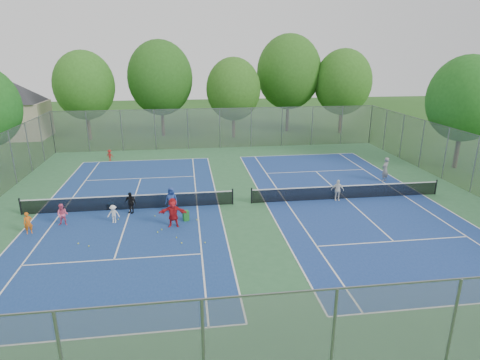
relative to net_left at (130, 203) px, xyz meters
name	(u,v)px	position (x,y,z in m)	size (l,w,h in m)	color
ground	(242,204)	(7.00, 0.00, -0.46)	(120.00, 120.00, 0.00)	#235119
court_pad	(242,204)	(7.00, 0.00, -0.45)	(32.00, 32.00, 0.01)	#31673D
court_left	(131,209)	(0.00, 0.00, -0.44)	(10.97, 23.77, 0.01)	navy
court_right	(346,199)	(14.00, 0.00, -0.44)	(10.97, 23.77, 0.01)	navy
net_left	(130,203)	(0.00, 0.00, 0.00)	(12.87, 0.10, 0.91)	black
net_right	(347,192)	(14.00, 0.00, 0.00)	(12.87, 0.10, 0.91)	black
fence_north	(220,128)	(7.00, 16.00, 1.54)	(32.00, 0.10, 4.00)	gray
fence_south	(331,358)	(7.00, -16.00, 1.54)	(32.00, 0.10, 4.00)	gray
fence_east	(475,165)	(23.00, 0.00, 1.54)	(32.00, 0.10, 4.00)	gray
house	(15,100)	(-15.00, 24.00, 3.76)	(11.03, 11.03, 7.30)	#B7A88C
tree_nw	(84,85)	(-7.00, 22.00, 5.44)	(6.40, 6.40, 9.58)	#443326
tree_nl	(160,78)	(1.00, 23.00, 6.09)	(7.20, 7.20, 10.69)	#443326
tree_nc	(233,89)	(9.00, 21.00, 4.94)	(6.00, 6.00, 8.85)	#443326
tree_nr	(289,72)	(16.00, 24.00, 6.59)	(7.60, 7.60, 11.42)	#443326
tree_ne	(343,82)	(22.00, 22.00, 5.51)	(6.60, 6.60, 9.77)	#443326
tree_side_e	(466,99)	(26.00, 6.00, 5.29)	(6.00, 6.00, 9.20)	#443326
ball_crate	(110,206)	(-1.27, 0.36, -0.29)	(0.38, 0.38, 0.33)	blue
ball_hopper	(186,216)	(3.40, -2.21, -0.15)	(0.31, 0.31, 0.61)	#238329
student_a	(28,223)	(-4.96, -2.83, 0.16)	(0.45, 0.29, 1.22)	orange
student_b	(63,215)	(-3.44, -1.92, 0.18)	(0.62, 0.48, 1.27)	#EC5B81
student_c	(113,214)	(-0.68, -1.97, 0.08)	(0.70, 0.40, 1.08)	white
student_d	(130,203)	(0.11, -0.60, 0.21)	(0.78, 0.33, 1.33)	black
student_e	(172,200)	(2.57, -0.70, 0.33)	(0.77, 0.50, 1.57)	navy
student_f	(173,213)	(2.71, -2.94, 0.38)	(1.56, 0.50, 1.68)	red
child_far_baseline	(110,155)	(-3.25, 12.26, 0.05)	(0.65, 0.37, 1.01)	#A61D17
instructor	(385,169)	(18.29, 3.24, 0.47)	(0.68, 0.44, 1.86)	gray
teen_court_b	(337,190)	(13.28, -0.19, 0.26)	(0.83, 0.35, 1.42)	white
tennis_ball_0	(185,219)	(3.31, -2.07, -0.42)	(0.07, 0.07, 0.07)	#D0E334
tennis_ball_1	(78,244)	(-2.06, -4.50, -0.42)	(0.07, 0.07, 0.07)	#D2DE33
tennis_ball_2	(158,232)	(1.86, -3.68, -0.42)	(0.07, 0.07, 0.07)	#C4EB36
tennis_ball_3	(118,220)	(-0.51, -1.61, -0.42)	(0.07, 0.07, 0.07)	gold
tennis_ball_4	(162,230)	(2.07, -3.38, -0.42)	(0.07, 0.07, 0.07)	#C9E234
tennis_ball_5	(182,243)	(3.15, -5.16, -0.42)	(0.07, 0.07, 0.07)	#D9E735
tennis_ball_6	(155,216)	(1.57, -1.39, -0.42)	(0.07, 0.07, 0.07)	#ADC32D
tennis_ball_7	(89,246)	(-1.47, -4.88, -0.42)	(0.07, 0.07, 0.07)	gold
tennis_ball_8	(205,243)	(4.34, -5.28, -0.42)	(0.07, 0.07, 0.07)	gold
tennis_ball_9	(163,214)	(2.05, -1.04, -0.42)	(0.07, 0.07, 0.07)	#BDDD33
tennis_ball_10	(197,220)	(4.02, -2.29, -0.42)	(0.07, 0.07, 0.07)	#C7DA32
tennis_ball_11	(177,238)	(2.88, -4.48, -0.42)	(0.07, 0.07, 0.07)	gold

